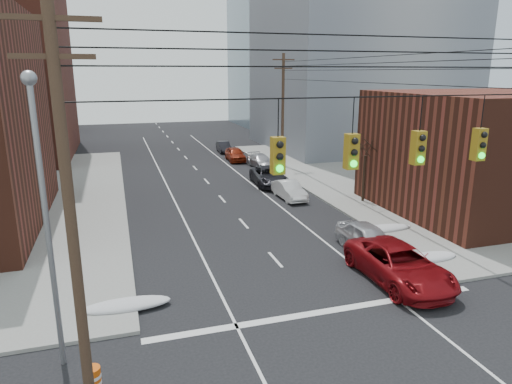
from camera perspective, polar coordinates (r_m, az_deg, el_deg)
sidewalk_ne at (r=50.10m, az=26.54°, el=2.64°), size 40.00×40.00×0.15m
building_office at (r=60.07m, az=12.68°, el=17.53°), size 22.00×20.00×25.00m
building_glass at (r=84.38m, az=4.81°, el=15.91°), size 20.00×18.00×22.00m
building_storefront at (r=35.50m, az=28.72°, el=4.43°), size 16.00×12.00×8.00m
utility_pole_left at (r=11.91m, az=-22.13°, el=-3.35°), size 2.20×0.28×11.00m
utility_pole_far at (r=45.32m, az=3.37°, el=10.35°), size 2.20×0.28×11.00m
traffic_signals at (r=13.67m, az=15.95°, el=5.38°), size 17.00×0.42×2.02m
street_light at (r=14.97m, az=-24.98°, el=-1.05°), size 0.44×0.44×9.32m
bare_tree at (r=33.71m, az=13.37°, el=2.49°), size 2.09×2.20×4.93m
snow_nw at (r=19.56m, az=-15.86°, el=-13.42°), size 3.50×1.08×0.42m
snow_ne at (r=24.83m, az=20.94°, el=-7.65°), size 3.00×1.08×0.42m
snow_east_far at (r=28.23m, az=15.38°, el=-4.48°), size 4.00×1.08×0.42m
red_pickup at (r=21.85m, az=17.45°, el=-8.63°), size 2.80×6.05×1.68m
parked_car_a at (r=24.89m, az=13.84°, el=-5.66°), size 2.07×4.56×1.52m
parked_car_b at (r=34.31m, az=4.18°, el=0.23°), size 1.55×4.10×1.34m
parked_car_c at (r=38.53m, az=1.61°, el=2.00°), size 2.92×5.55×1.49m
parked_car_d at (r=45.72m, az=0.61°, el=3.91°), size 2.20×4.57×1.28m
parked_car_e at (r=49.04m, az=-2.60°, el=4.74°), size 1.90×4.35×1.46m
parked_car_f at (r=54.60m, az=-4.06°, el=5.64°), size 1.53×3.86×1.25m
lot_car_b at (r=40.19m, az=-27.91°, el=1.01°), size 5.57×3.06×1.48m
construction_barrel at (r=15.32m, az=-19.73°, el=-21.31°), size 0.66×0.66×0.89m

